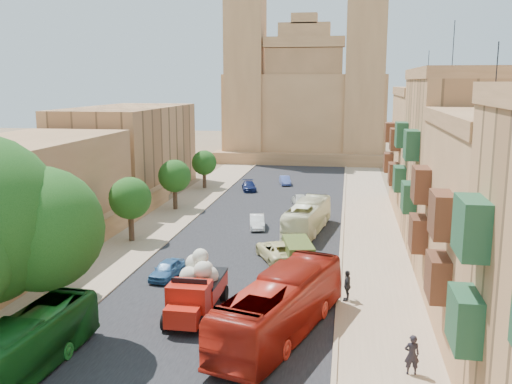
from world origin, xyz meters
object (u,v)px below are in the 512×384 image
(car_cream, at_px, (278,251))
(pedestrian_a, at_px, (412,355))
(car_blue_a, at_px, (167,269))
(pedestrian_c, at_px, (347,286))
(street_tree_c, at_px, (175,176))
(street_tree_d, at_px, (204,163))
(church, at_px, (306,102))
(red_truck, at_px, (196,288))
(street_tree_b, at_px, (130,198))
(car_dkblue, at_px, (249,186))
(street_tree_a, at_px, (56,244))
(bus_green_north, at_px, (22,348))
(car_white_b, at_px, (300,200))
(bus_red_east, at_px, (281,306))
(car_white_a, at_px, (257,222))
(olive_pickup, at_px, (298,253))
(car_blue_b, at_px, (285,180))
(bus_cream_east, at_px, (307,217))

(car_cream, distance_m, pedestrian_a, 17.44)
(car_blue_a, xyz_separation_m, pedestrian_c, (11.80, -2.10, 0.34))
(street_tree_c, relative_size, street_tree_d, 1.10)
(street_tree_c, bearing_deg, pedestrian_c, -51.96)
(church, distance_m, red_truck, 68.89)
(street_tree_b, relative_size, car_dkblue, 1.37)
(street_tree_a, xyz_separation_m, bus_green_north, (3.50, -9.67, -1.83))
(car_dkblue, bearing_deg, pedestrian_c, -84.90)
(car_white_b, xyz_separation_m, pedestrian_a, (7.95, -34.51, 0.30))
(car_cream, xyz_separation_m, car_dkblue, (-6.77, 26.36, -0.15))
(bus_green_north, xyz_separation_m, car_dkblue, (2.18, 44.86, -0.78))
(pedestrian_c, bearing_deg, bus_red_east, -27.02)
(bus_red_east, xyz_separation_m, car_dkblue, (-8.50, 38.95, -1.05))
(street_tree_d, xyz_separation_m, car_dkblue, (5.68, -0.82, -2.55))
(street_tree_c, bearing_deg, street_tree_a, -90.00)
(car_white_a, distance_m, car_dkblue, 17.93)
(street_tree_c, xyz_separation_m, olive_pickup, (14.00, -16.00, -2.58))
(street_tree_c, xyz_separation_m, car_dkblue, (5.68, 11.18, -2.86))
(street_tree_a, height_order, street_tree_d, street_tree_a)
(bus_red_east, relative_size, pedestrian_a, 6.19)
(olive_pickup, distance_m, pedestrian_a, 16.03)
(car_blue_b, xyz_separation_m, pedestrian_c, (8.00, -38.26, 0.39))
(street_tree_b, distance_m, bus_red_east, 21.30)
(bus_red_east, bearing_deg, pedestrian_c, -104.60)
(street_tree_d, relative_size, bus_red_east, 0.40)
(car_cream, bearing_deg, bus_red_east, 73.02)
(street_tree_b, height_order, pedestrian_c, street_tree_b)
(car_white_b, distance_m, pedestrian_c, 26.65)
(street_tree_c, height_order, car_white_b, street_tree_c)
(street_tree_a, relative_size, bus_red_east, 0.41)
(church, height_order, car_blue_a, church)
(church, distance_m, street_tree_c, 44.19)
(bus_red_east, bearing_deg, car_white_a, -60.74)
(street_tree_d, bearing_deg, bus_red_east, -70.38)
(car_blue_a, height_order, pedestrian_a, pedestrian_a)
(car_cream, xyz_separation_m, car_blue_b, (-2.96, 31.07, -0.16))
(street_tree_c, distance_m, car_white_a, 11.76)
(car_dkblue, distance_m, pedestrian_c, 35.57)
(olive_pickup, bearing_deg, car_white_a, 114.97)
(pedestrian_c, bearing_deg, olive_pickup, -146.66)
(street_tree_c, xyz_separation_m, street_tree_d, (0.00, 12.00, -0.31))
(street_tree_a, height_order, bus_cream_east, street_tree_a)
(church, height_order, car_white_a, church)
(street_tree_c, distance_m, car_dkblue, 12.87)
(car_white_a, bearing_deg, bus_cream_east, -19.77)
(car_blue_a, bearing_deg, street_tree_d, 106.95)
(red_truck, distance_m, car_dkblue, 37.18)
(red_truck, distance_m, car_blue_a, 6.65)
(car_white_a, distance_m, car_blue_b, 22.23)
(car_blue_b, bearing_deg, car_white_a, -103.13)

